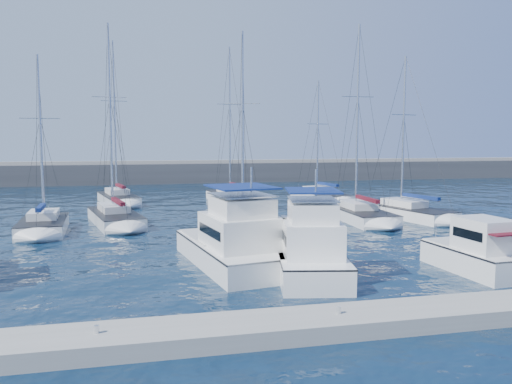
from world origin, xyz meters
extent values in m
plane|color=black|center=(0.00, 0.00, 0.00)|extent=(220.00, 220.00, 0.00)
cube|color=#424244|center=(0.00, 52.00, 1.00)|extent=(160.00, 6.00, 4.00)
cube|color=gray|center=(0.00, 52.00, 3.20)|extent=(160.00, 1.20, 0.50)
cube|color=gray|center=(0.00, -11.00, 0.30)|extent=(40.00, 2.20, 0.60)
cylinder|color=silver|center=(-8.00, -11.00, 0.72)|extent=(0.16, 0.16, 0.25)
cylinder|color=silver|center=(0.00, -11.00, 0.72)|extent=(0.16, 0.16, 0.25)
cube|color=silver|center=(-1.93, -1.08, 0.40)|extent=(5.35, 9.65, 1.60)
cube|color=#262628|center=(-1.93, -1.08, 1.15)|extent=(5.43, 9.66, 0.08)
cube|color=silver|center=(-1.74, -2.18, 2.00)|extent=(3.94, 4.73, 1.60)
cube|color=black|center=(-1.74, -2.18, 2.08)|extent=(3.85, 3.91, 0.45)
cube|color=silver|center=(-1.71, -2.37, 3.25)|extent=(3.08, 3.37, 0.90)
cube|color=navy|center=(-1.71, -2.37, 4.25)|extent=(3.47, 3.84, 0.08)
cube|color=white|center=(1.36, -3.79, 0.40)|extent=(4.52, 8.07, 1.60)
cube|color=#262628|center=(1.36, -3.79, 1.15)|extent=(4.58, 8.08, 0.08)
cube|color=white|center=(1.17, -4.70, 2.00)|extent=(3.26, 3.97, 1.60)
cube|color=black|center=(1.17, -4.70, 2.08)|extent=(3.17, 3.29, 0.45)
cube|color=white|center=(1.13, -4.89, 3.25)|extent=(2.54, 2.83, 0.90)
cube|color=navy|center=(1.13, -4.89, 4.25)|extent=(2.86, 3.23, 0.08)
cube|color=silver|center=(9.55, -5.20, 0.40)|extent=(2.74, 5.61, 1.60)
cube|color=#262628|center=(9.55, -5.20, 1.15)|extent=(2.78, 5.61, 0.08)
cube|color=silver|center=(9.60, -5.86, 2.00)|extent=(2.17, 2.67, 1.60)
cube|color=black|center=(9.60, -5.86, 2.08)|extent=(2.17, 2.17, 0.45)
cube|color=#50101B|center=(9.67, -6.85, 2.30)|extent=(1.99, 1.80, 0.07)
cube|color=white|center=(-13.51, 10.89, 0.30)|extent=(3.49, 6.93, 1.30)
cube|color=#262628|center=(-13.51, 10.89, 0.93)|extent=(3.55, 6.93, 0.06)
cube|color=white|center=(-13.55, 11.31, 1.25)|extent=(2.16, 3.08, 0.55)
cylinder|color=silver|center=(-13.56, 11.56, 7.01)|extent=(0.18, 0.18, 11.11)
cylinder|color=silver|center=(-13.44, 9.88, 1.80)|extent=(0.37, 3.36, 0.12)
cube|color=navy|center=(-13.43, 9.78, 1.95)|extent=(0.57, 3.04, 0.28)
cube|color=silver|center=(-8.72, 13.51, 0.30)|extent=(4.89, 9.13, 1.30)
cube|color=#262628|center=(-8.72, 13.51, 0.93)|extent=(4.95, 9.15, 0.06)
cube|color=silver|center=(-8.84, 14.04, 1.25)|extent=(2.76, 4.14, 0.55)
cylinder|color=silver|center=(-8.92, 14.36, 8.51)|extent=(0.18, 0.18, 14.12)
cylinder|color=silver|center=(-8.42, 12.24, 1.80)|extent=(1.10, 4.25, 0.12)
cube|color=#50101B|center=(-8.40, 12.15, 1.95)|extent=(1.23, 3.88, 0.28)
cube|color=white|center=(0.54, 9.04, 0.30)|extent=(4.75, 7.61, 1.30)
cube|color=#262628|center=(0.54, 9.04, 0.93)|extent=(4.80, 7.63, 0.06)
cube|color=white|center=(0.66, 9.47, 1.25)|extent=(2.67, 3.50, 0.55)
cylinder|color=silver|center=(0.74, 9.73, 7.95)|extent=(0.18, 0.18, 12.99)
cylinder|color=silver|center=(0.25, 8.02, 1.80)|extent=(1.10, 3.44, 0.12)
cube|color=navy|center=(0.22, 7.93, 1.95)|extent=(1.22, 3.16, 0.28)
cube|color=silver|center=(10.74, 10.86, 0.30)|extent=(3.25, 8.73, 1.30)
cube|color=#262628|center=(10.74, 10.86, 0.93)|extent=(3.32, 8.73, 0.06)
cube|color=silver|center=(10.74, 11.40, 1.25)|extent=(2.08, 3.83, 0.55)
cylinder|color=silver|center=(10.75, 11.73, 8.67)|extent=(0.18, 0.18, 14.43)
cylinder|color=silver|center=(10.71, 9.56, 1.80)|extent=(0.20, 4.34, 0.12)
cube|color=#50101B|center=(10.71, 9.46, 1.95)|extent=(0.42, 3.91, 0.28)
cube|color=white|center=(15.31, 11.22, 0.30)|extent=(5.02, 8.97, 1.30)
cube|color=#262628|center=(15.31, 11.22, 0.93)|extent=(5.08, 8.99, 0.06)
cube|color=white|center=(15.18, 11.73, 1.25)|extent=(2.81, 4.08, 0.55)
cylinder|color=silver|center=(15.10, 12.04, 7.50)|extent=(0.18, 0.18, 12.11)
cylinder|color=silver|center=(15.63, 9.98, 1.80)|extent=(1.17, 4.14, 0.12)
cube|color=navy|center=(15.66, 9.88, 1.95)|extent=(1.29, 3.79, 0.28)
cube|color=white|center=(-9.08, 26.75, 0.30)|extent=(4.81, 8.75, 1.30)
cube|color=#262628|center=(-9.08, 26.75, 0.93)|extent=(4.87, 8.77, 0.06)
cube|color=white|center=(-9.20, 27.25, 1.25)|extent=(2.73, 3.97, 0.55)
cylinder|color=silver|center=(-9.27, 27.55, 9.09)|extent=(0.18, 0.18, 15.28)
cylinder|color=silver|center=(-8.80, 25.53, 1.80)|extent=(1.06, 4.06, 0.12)
cube|color=#50101B|center=(-8.78, 25.44, 1.95)|extent=(1.19, 3.71, 0.28)
cube|color=white|center=(2.75, 25.12, 0.30)|extent=(4.64, 9.89, 1.30)
cube|color=#262628|center=(2.75, 25.12, 0.93)|extent=(4.70, 9.90, 0.06)
cube|color=white|center=(2.65, 25.71, 1.25)|extent=(2.68, 4.44, 0.55)
cylinder|color=silver|center=(2.59, 26.06, 8.87)|extent=(0.18, 0.18, 14.85)
cylinder|color=silver|center=(2.99, 23.72, 1.80)|extent=(0.91, 4.71, 0.12)
cube|color=#50101B|center=(3.00, 23.62, 1.95)|extent=(1.06, 4.28, 0.28)
cube|color=white|center=(12.13, 23.84, 0.30)|extent=(4.73, 8.36, 1.30)
cube|color=#262628|center=(12.13, 23.84, 0.93)|extent=(4.79, 8.37, 0.06)
cube|color=white|center=(12.02, 24.32, 1.25)|extent=(2.69, 3.80, 0.55)
cylinder|color=silver|center=(11.95, 24.60, 7.18)|extent=(0.18, 0.18, 11.45)
cylinder|color=silver|center=(12.41, 22.69, 1.80)|extent=(1.02, 3.86, 0.12)
cube|color=navy|center=(12.43, 22.59, 1.95)|extent=(1.16, 3.53, 0.28)
camera|label=1|loc=(-6.47, -26.65, 6.55)|focal=35.00mm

